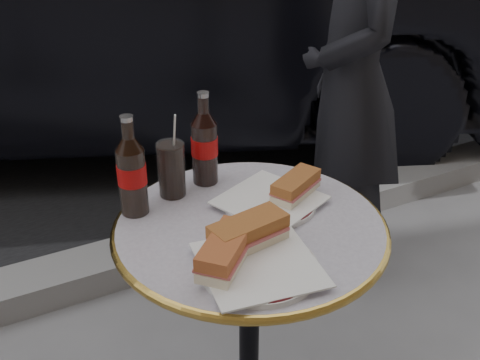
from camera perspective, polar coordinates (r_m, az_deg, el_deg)
name	(u,v)px	position (r m, az deg, el deg)	size (l,w,h in m)	color
curb	(142,257)	(2.43, -9.29, -7.24)	(40.00, 0.20, 0.12)	gray
bistro_table	(249,345)	(1.58, 0.86, -15.34)	(0.62, 0.62, 0.73)	#BAB2C4
plate_left	(259,268)	(1.21, 1.81, -8.31)	(0.24, 0.24, 0.01)	silver
plate_right	(270,203)	(1.42, 2.84, -2.18)	(0.22, 0.22, 0.01)	silver
sandwich_left_a	(225,252)	(1.19, -1.40, -6.88)	(0.16, 0.08, 0.06)	#AC552B
sandwich_left_b	(248,234)	(1.24, 0.79, -5.11)	(0.17, 0.08, 0.06)	#A15A28
sandwich_right	(296,187)	(1.43, 5.31, -0.67)	(0.14, 0.06, 0.05)	#9B5627
cola_bottle_left	(131,166)	(1.36, -10.29, 1.35)	(0.07, 0.07, 0.24)	black
cola_bottle_right	(204,138)	(1.47, -3.41, 3.97)	(0.07, 0.07, 0.24)	black
cola_glass	(171,169)	(1.44, -6.52, 1.02)	(0.07, 0.07, 0.14)	black
pedestrian	(354,82)	(2.14, 10.72, 9.12)	(0.56, 0.36, 1.52)	black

